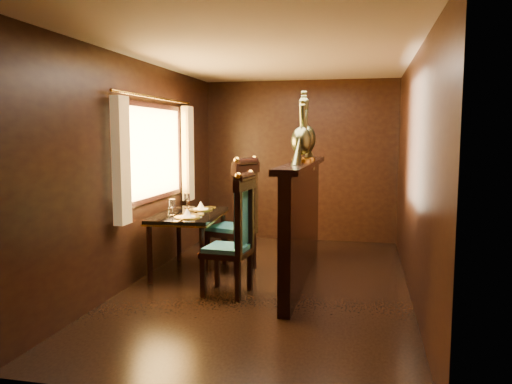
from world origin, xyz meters
The scene contains 8 objects.
ground centered at (0.00, 0.00, 0.00)m, with size 5.00×5.00×0.00m, color black.
room_shell centered at (-0.09, 0.02, 1.58)m, with size 3.04×5.04×2.52m.
partition centered at (0.32, 0.30, 0.71)m, with size 0.26×2.70×1.36m.
dining_table centered at (-1.05, 0.32, 0.65)m, with size 0.83×1.27×0.92m.
chair_left centered at (-0.26, -0.40, 0.68)m, with size 0.51×0.53×1.30m.
chair_right centered at (-0.45, 0.47, 0.73)m, with size 0.63×0.65×1.41m.
peacock_left centered at (0.33, 0.15, 1.73)m, with size 0.23×0.63×0.74m, color #1C5440, non-canonical shape.
peacock_right centered at (0.33, 0.53, 1.75)m, with size 0.25×0.66×0.79m, color #1C5440, non-canonical shape.
Camera 1 is at (1.02, -5.30, 1.67)m, focal length 35.00 mm.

